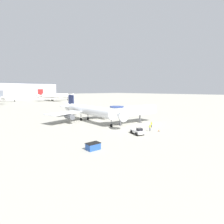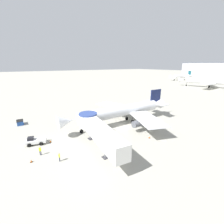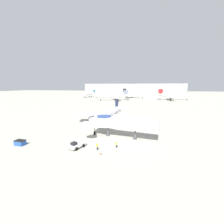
{
  "view_description": "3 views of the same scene",
  "coord_description": "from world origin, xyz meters",
  "px_view_note": "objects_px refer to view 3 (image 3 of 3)",
  "views": [
    {
      "loc": [
        -35.48,
        -46.82,
        10.52
      ],
      "look_at": [
        3.39,
        -4.4,
        3.22
      ],
      "focal_mm": 28.0,
      "sensor_mm": 36.0,
      "label": 1
    },
    {
      "loc": [
        28.79,
        -24.1,
        16.06
      ],
      "look_at": [
        1.11,
        -4.46,
        5.27
      ],
      "focal_mm": 24.0,
      "sensor_mm": 36.0,
      "label": 2
    },
    {
      "loc": [
        12.09,
        -51.05,
        14.23
      ],
      "look_at": [
        -0.68,
        2.45,
        4.69
      ],
      "focal_mm": 24.0,
      "sensor_mm": 36.0,
      "label": 3
    }
  ],
  "objects_px": {
    "service_container_blue": "(20,143)",
    "main_airplane": "(108,115)",
    "ground_crew_marshaller": "(97,146)",
    "background_jet_red_tail": "(173,95)",
    "pushback_tug_white": "(77,145)",
    "ground_crew_wing_walker": "(116,144)",
    "background_jet_gray_tail": "(113,96)",
    "background_jet_black_tail": "(133,94)",
    "traffic_cone_starboard_wing": "(136,126)",
    "traffic_cone_near_nose": "(86,143)",
    "background_jet_teal_tail": "(90,94)",
    "traffic_cone_apron_front": "(101,153)",
    "jet_bridge": "(122,123)"
  },
  "relations": [
    {
      "from": "pushback_tug_white",
      "to": "ground_crew_wing_walker",
      "type": "distance_m",
      "value": 9.23
    },
    {
      "from": "pushback_tug_white",
      "to": "service_container_blue",
      "type": "relative_size",
      "value": 1.77
    },
    {
      "from": "service_container_blue",
      "to": "ground_crew_wing_walker",
      "type": "xyz_separation_m",
      "value": [
        23.19,
        3.89,
        0.33
      ]
    },
    {
      "from": "main_airplane",
      "to": "jet_bridge",
      "type": "distance_m",
      "value": 14.75
    },
    {
      "from": "traffic_cone_starboard_wing",
      "to": "background_jet_red_tail",
      "type": "height_order",
      "value": "background_jet_red_tail"
    },
    {
      "from": "main_airplane",
      "to": "jet_bridge",
      "type": "bearing_deg",
      "value": -56.62
    },
    {
      "from": "service_container_blue",
      "to": "traffic_cone_starboard_wing",
      "type": "height_order",
      "value": "service_container_blue"
    },
    {
      "from": "background_jet_black_tail",
      "to": "traffic_cone_apron_front",
      "type": "bearing_deg",
      "value": -155.59
    },
    {
      "from": "traffic_cone_apron_front",
      "to": "background_jet_red_tail",
      "type": "xyz_separation_m",
      "value": [
        35.15,
        138.66,
        4.59
      ]
    },
    {
      "from": "background_jet_gray_tail",
      "to": "service_container_blue",
      "type": "bearing_deg",
      "value": -17.92
    },
    {
      "from": "service_container_blue",
      "to": "traffic_cone_near_nose",
      "type": "bearing_deg",
      "value": 15.65
    },
    {
      "from": "traffic_cone_starboard_wing",
      "to": "traffic_cone_near_nose",
      "type": "xyz_separation_m",
      "value": [
        -11.08,
        -18.91,
        -0.0
      ]
    },
    {
      "from": "pushback_tug_white",
      "to": "ground_crew_wing_walker",
      "type": "bearing_deg",
      "value": 33.83
    },
    {
      "from": "traffic_cone_apron_front",
      "to": "traffic_cone_starboard_wing",
      "type": "bearing_deg",
      "value": 76.17
    },
    {
      "from": "pushback_tug_white",
      "to": "traffic_cone_starboard_wing",
      "type": "bearing_deg",
      "value": 79.91
    },
    {
      "from": "traffic_cone_starboard_wing",
      "to": "traffic_cone_near_nose",
      "type": "relative_size",
      "value": 1.01
    },
    {
      "from": "traffic_cone_starboard_wing",
      "to": "traffic_cone_apron_front",
      "type": "xyz_separation_m",
      "value": [
        -5.76,
        -23.4,
        -0.01
      ]
    },
    {
      "from": "traffic_cone_starboard_wing",
      "to": "traffic_cone_near_nose",
      "type": "bearing_deg",
      "value": -120.35
    },
    {
      "from": "service_container_blue",
      "to": "background_jet_black_tail",
      "type": "distance_m",
      "value": 156.45
    },
    {
      "from": "ground_crew_wing_walker",
      "to": "background_jet_gray_tail",
      "type": "height_order",
      "value": "background_jet_gray_tail"
    },
    {
      "from": "jet_bridge",
      "to": "pushback_tug_white",
      "type": "relative_size",
      "value": 3.92
    },
    {
      "from": "main_airplane",
      "to": "ground_crew_wing_walker",
      "type": "bearing_deg",
      "value": -66.49
    },
    {
      "from": "main_airplane",
      "to": "background_jet_red_tail",
      "type": "relative_size",
      "value": 0.85
    },
    {
      "from": "ground_crew_marshaller",
      "to": "background_jet_red_tail",
      "type": "relative_size",
      "value": 0.04
    },
    {
      "from": "ground_crew_wing_walker",
      "to": "traffic_cone_near_nose",
      "type": "bearing_deg",
      "value": 22.89
    },
    {
      "from": "traffic_cone_near_nose",
      "to": "background_jet_black_tail",
      "type": "bearing_deg",
      "value": 91.13
    },
    {
      "from": "traffic_cone_apron_front",
      "to": "service_container_blue",
      "type": "bearing_deg",
      "value": 179.46
    },
    {
      "from": "main_airplane",
      "to": "background_jet_gray_tail",
      "type": "distance_m",
      "value": 96.38
    },
    {
      "from": "background_jet_gray_tail",
      "to": "traffic_cone_near_nose",
      "type": "bearing_deg",
      "value": -10.26
    },
    {
      "from": "traffic_cone_starboard_wing",
      "to": "ground_crew_wing_walker",
      "type": "relative_size",
      "value": 0.39
    },
    {
      "from": "traffic_cone_starboard_wing",
      "to": "traffic_cone_near_nose",
      "type": "distance_m",
      "value": 21.92
    },
    {
      "from": "background_jet_red_tail",
      "to": "ground_crew_marshaller",
      "type": "bearing_deg",
      "value": 170.88
    },
    {
      "from": "service_container_blue",
      "to": "background_jet_black_tail",
      "type": "height_order",
      "value": "background_jet_black_tail"
    },
    {
      "from": "traffic_cone_apron_front",
      "to": "ground_crew_wing_walker",
      "type": "xyz_separation_m",
      "value": [
        2.55,
        4.09,
        0.65
      ]
    },
    {
      "from": "background_jet_red_tail",
      "to": "background_jet_gray_tail",
      "type": "height_order",
      "value": "background_jet_red_tail"
    },
    {
      "from": "ground_crew_marshaller",
      "to": "traffic_cone_near_nose",
      "type": "bearing_deg",
      "value": -99.84
    },
    {
      "from": "pushback_tug_white",
      "to": "background_jet_red_tail",
      "type": "xyz_separation_m",
      "value": [
        41.53,
        136.9,
        4.12
      ]
    },
    {
      "from": "background_jet_gray_tail",
      "to": "background_jet_teal_tail",
      "type": "bearing_deg",
      "value": -151.5
    },
    {
      "from": "traffic_cone_near_nose",
      "to": "background_jet_gray_tail",
      "type": "relative_size",
      "value": 0.02
    },
    {
      "from": "traffic_cone_near_nose",
      "to": "background_jet_black_tail",
      "type": "relative_size",
      "value": 0.02
    },
    {
      "from": "main_airplane",
      "to": "background_jet_gray_tail",
      "type": "bearing_deg",
      "value": 105.28
    },
    {
      "from": "jet_bridge",
      "to": "service_container_blue",
      "type": "height_order",
      "value": "jet_bridge"
    },
    {
      "from": "service_container_blue",
      "to": "main_airplane",
      "type": "bearing_deg",
      "value": 57.06
    },
    {
      "from": "jet_bridge",
      "to": "background_jet_gray_tail",
      "type": "height_order",
      "value": "background_jet_gray_tail"
    },
    {
      "from": "traffic_cone_near_nose",
      "to": "background_jet_teal_tail",
      "type": "distance_m",
      "value": 160.52
    },
    {
      "from": "background_jet_red_tail",
      "to": "background_jet_teal_tail",
      "type": "xyz_separation_m",
      "value": [
        -99.01,
        15.24,
        -0.66
      ]
    },
    {
      "from": "ground_crew_wing_walker",
      "to": "background_jet_teal_tail",
      "type": "xyz_separation_m",
      "value": [
        -66.41,
        149.81,
        3.28
      ]
    },
    {
      "from": "background_jet_black_tail",
      "to": "background_jet_red_tail",
      "type": "bearing_deg",
      "value": -90.5
    },
    {
      "from": "main_airplane",
      "to": "background_jet_gray_tail",
      "type": "xyz_separation_m",
      "value": [
        -19.66,
        94.35,
        0.79
      ]
    },
    {
      "from": "pushback_tug_white",
      "to": "jet_bridge",
      "type": "bearing_deg",
      "value": 67.64
    }
  ]
}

